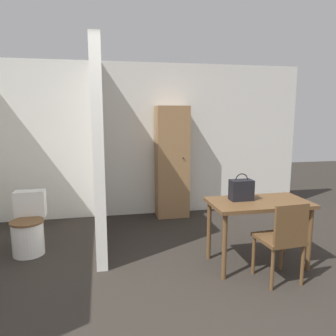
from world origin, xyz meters
TOP-DOWN VIEW (x-y plane):
  - wall_back at (0.00, 3.30)m, footprint 5.70×0.12m
  - partition_wall at (-0.60, 2.26)m, footprint 0.12×1.96m
  - dining_table at (1.12, 1.11)m, footprint 1.10×0.61m
  - wooden_chair at (1.17, 0.68)m, footprint 0.43×0.43m
  - toilet at (-1.48, 1.98)m, footprint 0.39×0.54m
  - handbag at (0.94, 1.19)m, footprint 0.25×0.15m
  - wooden_cabinet at (0.56, 3.05)m, footprint 0.52×0.37m

SIDE VIEW (x-z plane):
  - toilet at x=-1.48m, z-range -0.06..0.68m
  - wooden_chair at x=1.17m, z-range 0.05..0.90m
  - dining_table at x=1.12m, z-range 0.27..1.01m
  - handbag at x=0.94m, z-range 0.71..1.01m
  - wooden_cabinet at x=0.56m, z-range 0.00..1.81m
  - wall_back at x=0.00m, z-range 0.00..2.50m
  - partition_wall at x=-0.60m, z-range 0.00..2.50m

